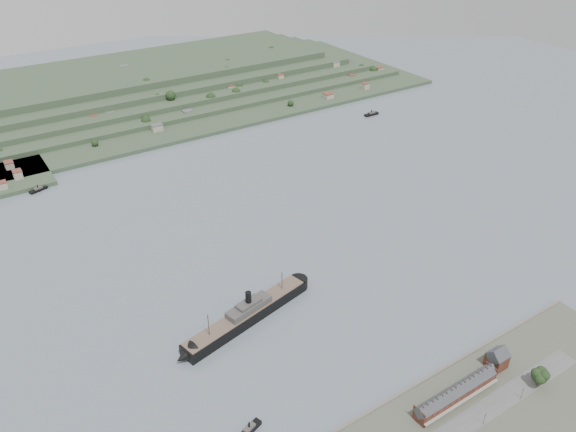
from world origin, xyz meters
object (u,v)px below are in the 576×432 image
steamship (244,317)px  gabled_building (497,358)px  terrace_row (456,393)px  fig_tree (541,376)px  tugboat (249,430)px

steamship → gabled_building: bearing=-48.1°
terrace_row → fig_tree: bearing=-21.7°
terrace_row → steamship: bearing=118.6°
terrace_row → gabled_building: 37.74m
steamship → fig_tree: (109.38, -134.99, 4.53)m
gabled_building → fig_tree: 23.68m
terrace_row → gabled_building: gabled_building is taller
steamship → fig_tree: size_ratio=8.92×
gabled_building → tugboat: 144.77m
steamship → terrace_row: bearing=-61.4°
tugboat → fig_tree: fig_tree is taller
tugboat → gabled_building: bearing=-16.0°
gabled_building → tugboat: size_ratio=0.91×
tugboat → terrace_row: bearing=-23.4°
gabled_building → fig_tree: bearing=-69.7°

